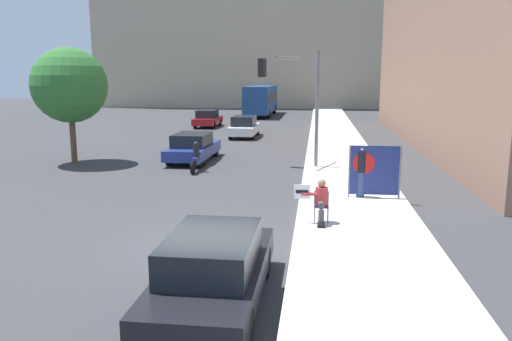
% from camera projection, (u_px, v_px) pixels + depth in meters
% --- Properties ---
extents(ground_plane, '(160.00, 160.00, 0.00)m').
position_uv_depth(ground_plane, '(206.00, 248.00, 12.20)').
color(ground_plane, '#38383A').
extents(sidewalk_curb, '(3.50, 90.00, 0.18)m').
position_uv_depth(sidewalk_curb, '(340.00, 155.00, 26.35)').
color(sidewalk_curb, beige).
rests_on(sidewalk_curb, ground_plane).
extents(seated_protester, '(0.96, 0.77, 1.20)m').
position_uv_depth(seated_protester, '(321.00, 200.00, 13.60)').
color(seated_protester, '#474C56').
rests_on(seated_protester, sidewalk_curb).
extents(jogger_on_sidewalk, '(0.34, 0.34, 1.73)m').
position_uv_depth(jogger_on_sidewalk, '(361.00, 171.00, 16.57)').
color(jogger_on_sidewalk, '#334775').
rests_on(jogger_on_sidewalk, sidewalk_curb).
extents(protest_banner, '(1.70, 0.06, 1.74)m').
position_uv_depth(protest_banner, '(374.00, 170.00, 16.43)').
color(protest_banner, slate).
rests_on(protest_banner, sidewalk_curb).
extents(traffic_light_pole, '(2.82, 2.59, 5.09)m').
position_uv_depth(traffic_light_pole, '(295.00, 88.00, 22.29)').
color(traffic_light_pole, slate).
rests_on(traffic_light_pole, sidewalk_curb).
extents(parked_car_curbside, '(1.75, 4.58, 1.40)m').
position_uv_depth(parked_car_curbside, '(214.00, 269.00, 9.01)').
color(parked_car_curbside, black).
rests_on(parked_car_curbside, ground_plane).
extents(car_on_road_nearest, '(1.87, 4.67, 1.40)m').
position_uv_depth(car_on_road_nearest, '(193.00, 147.00, 24.79)').
color(car_on_road_nearest, navy).
rests_on(car_on_road_nearest, ground_plane).
extents(car_on_road_midblock, '(1.72, 4.42, 1.48)m').
position_uv_depth(car_on_road_midblock, '(244.00, 127.00, 34.57)').
color(car_on_road_midblock, white).
rests_on(car_on_road_midblock, ground_plane).
extents(car_on_road_distant, '(1.73, 4.40, 1.43)m').
position_uv_depth(car_on_road_distant, '(208.00, 118.00, 41.67)').
color(car_on_road_distant, maroon).
rests_on(car_on_road_distant, ground_plane).
extents(city_bus_on_road, '(2.52, 11.42, 3.19)m').
position_uv_depth(city_bus_on_road, '(261.00, 99.00, 53.66)').
color(city_bus_on_road, navy).
rests_on(city_bus_on_road, ground_plane).
extents(motorcycle_on_road, '(0.28, 2.07, 1.33)m').
position_uv_depth(motorcycle_on_road, '(197.00, 159.00, 22.09)').
color(motorcycle_on_road, navy).
rests_on(motorcycle_on_road, ground_plane).
extents(street_tree_near_curb, '(3.55, 3.55, 5.52)m').
position_uv_depth(street_tree_near_curb, '(70.00, 85.00, 23.55)').
color(street_tree_near_curb, brown).
rests_on(street_tree_near_curb, ground_plane).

